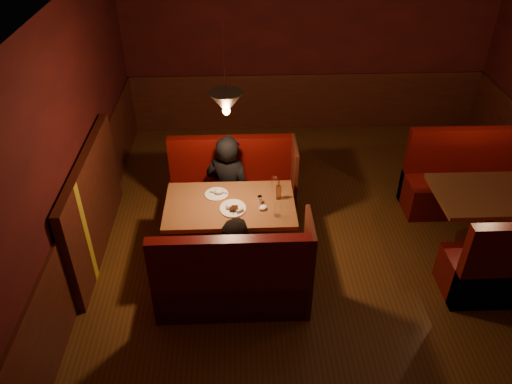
{
  "coord_description": "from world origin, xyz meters",
  "views": [
    {
      "loc": [
        -1.18,
        -4.45,
        4.17
      ],
      "look_at": [
        -0.99,
        0.15,
        0.95
      ],
      "focal_mm": 35.0,
      "sensor_mm": 36.0,
      "label": 1
    }
  ],
  "objects_px": {
    "second_table": "(492,207)",
    "second_bench_far": "(463,184)",
    "main_bench_far": "(233,193)",
    "diner_a": "(228,170)",
    "main_table": "(231,216)",
    "main_bench_near": "(234,284)",
    "diner_b": "(239,250)"
  },
  "relations": [
    {
      "from": "second_table",
      "to": "second_bench_far",
      "type": "distance_m",
      "value": 0.89
    },
    {
      "from": "main_bench_far",
      "to": "diner_a",
      "type": "height_order",
      "value": "diner_a"
    },
    {
      "from": "main_table",
      "to": "main_bench_near",
      "type": "xyz_separation_m",
      "value": [
        0.02,
        -0.84,
        -0.26
      ]
    },
    {
      "from": "main_table",
      "to": "diner_b",
      "type": "xyz_separation_m",
      "value": [
        0.08,
        -0.68,
        0.08
      ]
    },
    {
      "from": "main_table",
      "to": "main_bench_near",
      "type": "height_order",
      "value": "main_bench_near"
    },
    {
      "from": "second_bench_far",
      "to": "diner_a",
      "type": "bearing_deg",
      "value": -175.05
    },
    {
      "from": "main_table",
      "to": "second_bench_far",
      "type": "bearing_deg",
      "value": 16.4
    },
    {
      "from": "second_table",
      "to": "diner_b",
      "type": "height_order",
      "value": "diner_b"
    },
    {
      "from": "second_bench_far",
      "to": "diner_a",
      "type": "distance_m",
      "value": 3.24
    },
    {
      "from": "main_table",
      "to": "main_bench_far",
      "type": "height_order",
      "value": "main_bench_far"
    },
    {
      "from": "main_bench_far",
      "to": "diner_a",
      "type": "bearing_deg",
      "value": -106.23
    },
    {
      "from": "second_table",
      "to": "second_bench_far",
      "type": "relative_size",
      "value": 0.9
    },
    {
      "from": "second_table",
      "to": "main_bench_far",
      "type": "bearing_deg",
      "value": 166.11
    },
    {
      "from": "main_bench_near",
      "to": "second_table",
      "type": "distance_m",
      "value": 3.25
    },
    {
      "from": "second_table",
      "to": "main_bench_near",
      "type": "bearing_deg",
      "value": -163.47
    },
    {
      "from": "main_table",
      "to": "main_bench_far",
      "type": "distance_m",
      "value": 0.88
    },
    {
      "from": "diner_b",
      "to": "main_table",
      "type": "bearing_deg",
      "value": 108.58
    },
    {
      "from": "second_table",
      "to": "diner_a",
      "type": "relative_size",
      "value": 0.86
    },
    {
      "from": "second_bench_far",
      "to": "diner_a",
      "type": "height_order",
      "value": "diner_a"
    },
    {
      "from": "main_table",
      "to": "diner_a",
      "type": "bearing_deg",
      "value": 93.28
    },
    {
      "from": "second_bench_far",
      "to": "diner_a",
      "type": "relative_size",
      "value": 0.95
    },
    {
      "from": "main_table",
      "to": "main_bench_far",
      "type": "relative_size",
      "value": 0.91
    },
    {
      "from": "main_bench_far",
      "to": "diner_a",
      "type": "distance_m",
      "value": 0.52
    },
    {
      "from": "main_bench_far",
      "to": "diner_b",
      "type": "height_order",
      "value": "diner_b"
    },
    {
      "from": "diner_a",
      "to": "diner_b",
      "type": "height_order",
      "value": "diner_a"
    },
    {
      "from": "diner_a",
      "to": "main_bench_far",
      "type": "bearing_deg",
      "value": -84.96
    },
    {
      "from": "main_bench_near",
      "to": "second_bench_far",
      "type": "distance_m",
      "value": 3.6
    },
    {
      "from": "second_bench_far",
      "to": "second_table",
      "type": "bearing_deg",
      "value": -92.2
    },
    {
      "from": "second_bench_far",
      "to": "diner_b",
      "type": "height_order",
      "value": "diner_b"
    },
    {
      "from": "main_bench_far",
      "to": "second_table",
      "type": "relative_size",
      "value": 1.15
    },
    {
      "from": "second_bench_far",
      "to": "diner_b",
      "type": "relative_size",
      "value": 1.13
    },
    {
      "from": "main_bench_far",
      "to": "second_bench_far",
      "type": "xyz_separation_m",
      "value": [
        3.14,
        0.09,
        0.0
      ]
    }
  ]
}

